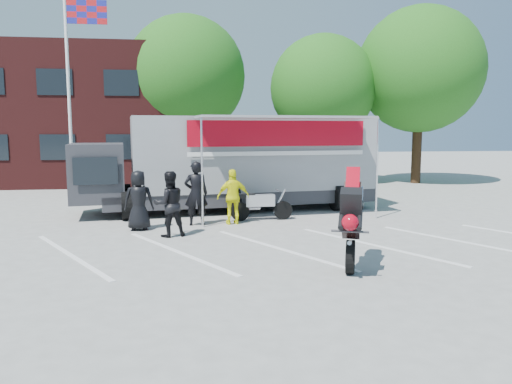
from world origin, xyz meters
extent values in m
plane|color=#9F9F9A|center=(0.00, 0.00, 0.00)|extent=(100.00, 100.00, 0.00)
cube|color=white|center=(0.00, 1.00, 0.01)|extent=(18.09, 13.33, 0.01)
cube|color=#461616|center=(-10.00, 18.00, 3.50)|extent=(18.00, 8.00, 7.00)
cylinder|color=white|center=(-6.50, 10.00, 4.00)|extent=(0.12, 0.12, 8.00)
cube|color=red|center=(-5.70, 10.00, 7.30)|extent=(1.50, 0.04, 0.90)
cylinder|color=#382314|center=(-2.00, 16.00, 1.62)|extent=(0.50, 0.50, 3.24)
sphere|color=#1F5314|center=(-2.00, 16.00, 5.58)|extent=(6.12, 6.12, 6.12)
cylinder|color=#382314|center=(5.00, 15.00, 1.44)|extent=(0.50, 0.50, 2.88)
sphere|color=#1F5314|center=(5.00, 15.00, 4.96)|extent=(5.44, 5.44, 5.44)
cylinder|color=#382314|center=(10.00, 14.50, 1.71)|extent=(0.50, 0.50, 3.42)
sphere|color=#1F5314|center=(10.00, 14.50, 5.89)|extent=(6.46, 6.46, 6.46)
imported|color=black|center=(-3.33, 3.73, 0.85)|extent=(0.85, 0.58, 1.70)
imported|color=black|center=(-1.72, 4.22, 0.95)|extent=(0.71, 0.48, 1.91)
imported|color=black|center=(-2.44, 2.74, 0.87)|extent=(1.00, 0.87, 1.74)
imported|color=#FEFF0D|center=(-0.61, 4.25, 0.83)|extent=(1.01, 0.50, 1.66)
camera|label=1|loc=(-1.90, -10.48, 2.84)|focal=35.00mm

